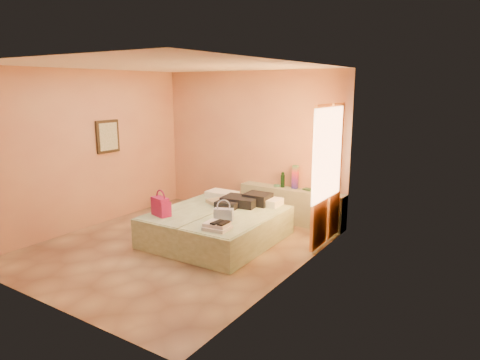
% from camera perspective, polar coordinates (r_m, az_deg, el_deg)
% --- Properties ---
extents(ground, '(4.50, 4.50, 0.00)m').
position_cam_1_polar(ground, '(6.99, -8.38, -8.74)').
color(ground, tan).
rests_on(ground, ground).
extents(room_walls, '(4.02, 4.51, 2.81)m').
position_cam_1_polar(room_walls, '(6.87, -4.42, 6.36)').
color(room_walls, tan).
rests_on(room_walls, ground).
extents(headboard_ledge, '(2.05, 0.30, 0.65)m').
position_cam_1_polar(headboard_ledge, '(8.04, 6.84, -3.44)').
color(headboard_ledge, '#949E81').
rests_on(headboard_ledge, ground).
extents(bed_left, '(0.94, 2.02, 0.50)m').
position_cam_1_polar(bed_left, '(7.34, -6.01, -5.57)').
color(bed_left, beige).
rests_on(bed_left, ground).
extents(bed_right, '(0.94, 2.02, 0.50)m').
position_cam_1_polar(bed_right, '(6.85, 0.00, -6.82)').
color(bed_right, beige).
rests_on(bed_right, ground).
extents(water_bottle, '(0.08, 0.08, 0.27)m').
position_cam_1_polar(water_bottle, '(8.04, 5.71, -0.01)').
color(water_bottle, '#14391E').
rests_on(water_bottle, headboard_ledge).
extents(rainbow_box, '(0.10, 0.10, 0.43)m').
position_cam_1_polar(rainbow_box, '(7.95, 7.37, 0.39)').
color(rainbow_box, '#9A134E').
rests_on(rainbow_box, headboard_ledge).
extents(small_dish, '(0.15, 0.15, 0.03)m').
position_cam_1_polar(small_dish, '(8.13, 4.94, -0.74)').
color(small_dish, '#539975').
rests_on(small_dish, headboard_ledge).
extents(green_book, '(0.20, 0.17, 0.03)m').
position_cam_1_polar(green_book, '(7.90, 9.09, -1.24)').
color(green_book, '#294E36').
rests_on(green_book, headboard_ledge).
extents(flower_vase, '(0.23, 0.23, 0.25)m').
position_cam_1_polar(flower_vase, '(7.70, 11.32, -0.85)').
color(flower_vase, beige).
rests_on(flower_vase, headboard_ledge).
extents(magenta_handbag, '(0.35, 0.25, 0.30)m').
position_cam_1_polar(magenta_handbag, '(6.87, -10.48, -3.48)').
color(magenta_handbag, '#9A134E').
rests_on(magenta_handbag, bed_left).
extents(khaki_garment, '(0.45, 0.41, 0.06)m').
position_cam_1_polar(khaki_garment, '(7.48, -3.00, -2.93)').
color(khaki_garment, tan).
rests_on(khaki_garment, bed_left).
extents(clothes_pile, '(0.70, 0.70, 0.19)m').
position_cam_1_polar(clothes_pile, '(7.32, 0.43, -2.72)').
color(clothes_pile, black).
rests_on(clothes_pile, bed_right).
extents(blue_handbag, '(0.32, 0.23, 0.19)m').
position_cam_1_polar(blue_handbag, '(6.53, -2.20, -4.63)').
color(blue_handbag, '#405B9B').
rests_on(blue_handbag, bed_right).
extents(towel_stack, '(0.38, 0.33, 0.10)m').
position_cam_1_polar(towel_stack, '(6.14, -3.06, -6.18)').
color(towel_stack, silver).
rests_on(towel_stack, bed_right).
extents(sandal_pair, '(0.19, 0.24, 0.02)m').
position_cam_1_polar(sandal_pair, '(6.09, -2.67, -5.72)').
color(sandal_pair, black).
rests_on(sandal_pair, towel_stack).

